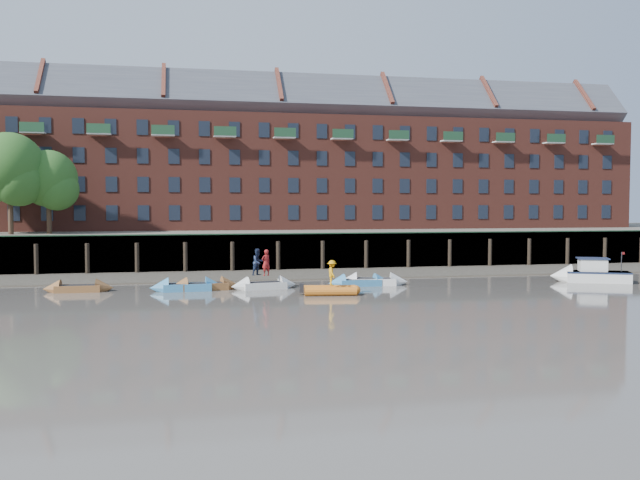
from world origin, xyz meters
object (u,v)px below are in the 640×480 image
object	(u,v)px
person_rower_a	(266,263)
person_rower_b	(258,262)
rowboat_0	(78,288)
rib_tender	(332,290)
rowboat_5	(373,282)
motor_launch	(584,274)
person_rib_crew	(332,273)
rowboat_3	(264,285)
rowboat_1	(187,287)
rowboat_2	(205,286)
rowboat_4	(360,282)

from	to	relation	value
person_rower_a	person_rower_b	world-z (taller)	person_rower_b
rowboat_0	rib_tender	distance (m)	17.01
rowboat_5	rib_tender	world-z (taller)	rowboat_5
motor_launch	rowboat_5	bearing A→B (deg)	18.75
person_rower_a	person_rib_crew	xyz separation A→B (m)	(3.84, -3.85, -0.40)
rowboat_3	person_rower_a	size ratio (longest dim) A/B	2.63
person_rib_crew	rowboat_1	bearing A→B (deg)	69.91
rowboat_0	person_rower_b	size ratio (longest dim) A/B	2.43
rowboat_3	motor_launch	size ratio (longest dim) A/B	0.81
rowboat_5	motor_launch	bearing A→B (deg)	7.14
person_rower_b	rowboat_5	bearing A→B (deg)	-32.30
rowboat_3	person_rib_crew	world-z (taller)	person_rib_crew
person_rower_a	rowboat_1	bearing A→B (deg)	-28.20
rowboat_0	rowboat_2	distance (m)	8.32
rowboat_5	rib_tender	xyz separation A→B (m)	(-4.03, -4.47, 0.02)
rowboat_4	rib_tender	xyz separation A→B (m)	(-2.93, -4.25, 0.04)
rowboat_4	motor_launch	distance (m)	17.24
person_rib_crew	rowboat_3	bearing A→B (deg)	48.39
rowboat_0	rowboat_1	world-z (taller)	rowboat_1
rowboat_4	person_rower_b	bearing A→B (deg)	179.53
person_rower_b	rib_tender	bearing A→B (deg)	-77.87
rowboat_3	person_rower_a	bearing A→B (deg)	2.26
rowboat_2	rowboat_5	size ratio (longest dim) A/B	0.97
rowboat_1	rowboat_4	xyz separation A→B (m)	(12.15, 0.44, -0.02)
rowboat_1	rib_tender	size ratio (longest dim) A/B	1.34
rowboat_5	motor_launch	size ratio (longest dim) A/B	0.86
rowboat_5	motor_launch	world-z (taller)	motor_launch
rowboat_2	rowboat_3	bearing A→B (deg)	-10.63
rowboat_1	rowboat_3	distance (m)	5.22
rowboat_4	rib_tender	bearing A→B (deg)	-126.02
rowboat_0	rib_tender	xyz separation A→B (m)	(16.35, -4.67, 0.04)
rowboat_0	rowboat_1	xyz separation A→B (m)	(7.13, -0.86, 0.02)
rowboat_0	rib_tender	bearing A→B (deg)	-14.79
rowboat_1	person_rib_crew	distance (m)	10.01
person_rib_crew	rowboat_5	bearing A→B (deg)	-40.32
rowboat_3	person_rib_crew	distance (m)	5.64
rowboat_0	rowboat_5	distance (m)	20.38
rib_tender	person_rower_b	distance (m)	6.22
rowboat_1	motor_launch	world-z (taller)	motor_launch
motor_launch	person_rib_crew	size ratio (longest dim) A/B	3.63
rowboat_0	rowboat_3	world-z (taller)	rowboat_3
rowboat_0	person_rower_a	world-z (taller)	person_rower_a
rowboat_4	person_rower_b	distance (m)	7.49
rowboat_2	person_rower_b	bearing A→B (deg)	-6.78
rowboat_1	person_rib_crew	xyz separation A→B (m)	(9.20, -3.76, 1.16)
rowboat_0	rowboat_2	size ratio (longest dim) A/B	0.92
rowboat_1	rowboat_3	size ratio (longest dim) A/B	1.05
rowboat_2	rib_tender	distance (m)	9.00
rowboat_0	person_rib_crew	bearing A→B (deg)	-14.66
rowboat_0	person_rib_crew	xyz separation A→B (m)	(16.33, -4.63, 1.18)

